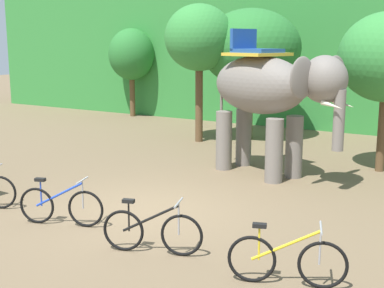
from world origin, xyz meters
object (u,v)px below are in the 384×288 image
Objects in this scene: bike_black at (152,231)px; tree_center at (199,38)px; tree_far_right at (131,55)px; tree_left at (251,48)px; bike_blue at (61,206)px; bike_yellow at (287,260)px; elephant at (269,91)px.

tree_center is at bearing 116.18° from bike_black.
tree_far_right is 7.55m from tree_left.
tree_left reaches higher than bike_blue.
tree_center reaches higher than tree_left.
tree_far_right is at bearing 134.82° from bike_yellow.
bike_blue is at bearing -108.29° from elephant.
tree_left is 10.59m from bike_blue.
bike_black and bike_yellow have the same top height.
elephant is (3.94, -3.16, -1.35)m from tree_center.
bike_black is (0.44, -5.75, -1.82)m from elephant.
bike_yellow is (4.59, -0.14, 0.00)m from bike_blue.
tree_far_right is at bearing 144.62° from elephant.
tree_left is 2.83× the size of bike_yellow.
elephant is (9.85, -7.00, -0.66)m from tree_far_right.
tree_center is 2.90× the size of bike_blue.
tree_left is at bearing -18.40° from tree_far_right.
tree_far_right is 0.86× the size of tree_center.
tree_left reaches higher than bike_black.
bike_black is (10.29, -12.75, -2.47)m from tree_far_right.
tree_far_right is at bearing 147.01° from tree_center.
bike_blue is 4.59m from bike_yellow.
bike_blue is (2.11, -8.71, -3.17)m from tree_center.
elephant is 6.05m from bike_black.
elephant is 2.60× the size of bike_blue.
bike_yellow is (12.61, -12.69, -2.47)m from tree_far_right.
bike_black is 1.00× the size of bike_yellow.
tree_center is 9.51m from bike_blue.
tree_center is at bearing -130.62° from tree_left.
tree_left is (1.25, 1.46, -0.33)m from tree_center.
tree_center is at bearing -32.99° from tree_far_right.
tree_far_right is 0.88× the size of tree_left.
bike_blue is at bearing -76.40° from tree_center.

